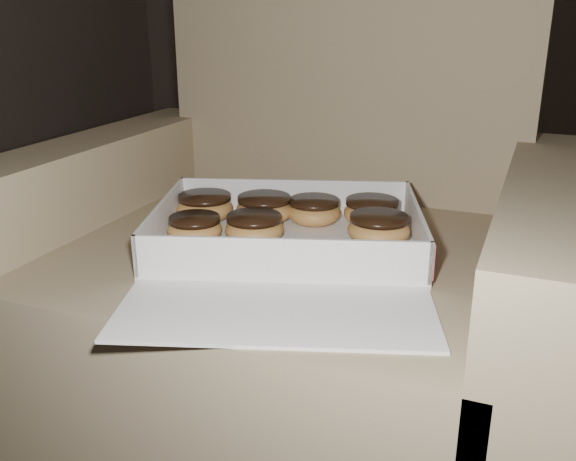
# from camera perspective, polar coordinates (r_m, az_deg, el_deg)

# --- Properties ---
(armchair) EXTENTS (0.94, 0.79, 0.98)m
(armchair) POSITION_cam_1_polar(r_m,az_deg,el_deg) (1.21, 1.02, -5.76)
(armchair) COLOR #8D7F5A
(armchair) RESTS_ON floor
(bakery_box) EXTENTS (0.56, 0.61, 0.07)m
(bakery_box) POSITION_cam_1_polar(r_m,az_deg,el_deg) (1.03, 0.03, -1.57)
(bakery_box) COLOR white
(bakery_box) RESTS_ON armchair
(donut_a) EXTENTS (0.10, 0.10, 0.05)m
(donut_a) POSITION_cam_1_polar(r_m,az_deg,el_deg) (1.18, -7.38, 2.10)
(donut_a) COLOR #C29143
(donut_a) RESTS_ON bakery_box
(donut_b) EXTENTS (0.10, 0.10, 0.05)m
(donut_b) POSITION_cam_1_polar(r_m,az_deg,el_deg) (1.07, 8.05, 0.16)
(donut_b) COLOR #C29143
(donut_b) RESTS_ON bakery_box
(donut_c) EXTENTS (0.10, 0.10, 0.05)m
(donut_c) POSITION_cam_1_polar(r_m,az_deg,el_deg) (1.15, 7.45, 1.68)
(donut_c) COLOR #C29143
(donut_c) RESTS_ON bakery_box
(donut_d) EXTENTS (0.10, 0.10, 0.05)m
(donut_d) POSITION_cam_1_polar(r_m,az_deg,el_deg) (1.15, 2.32, 1.78)
(donut_d) COLOR #C29143
(donut_d) RESTS_ON bakery_box
(donut_e) EXTENTS (0.10, 0.10, 0.05)m
(donut_e) POSITION_cam_1_polar(r_m,az_deg,el_deg) (1.16, -2.13, 1.97)
(donut_e) COLOR #C29143
(donut_e) RESTS_ON bakery_box
(donut_f) EXTENTS (0.10, 0.10, 0.05)m
(donut_f) POSITION_cam_1_polar(r_m,az_deg,el_deg) (1.06, -3.02, 0.24)
(donut_f) COLOR #C29143
(donut_f) RESTS_ON bakery_box
(donut_g) EXTENTS (0.09, 0.09, 0.05)m
(donut_g) POSITION_cam_1_polar(r_m,az_deg,el_deg) (1.08, -8.27, 0.19)
(donut_g) COLOR #C29143
(donut_g) RESTS_ON bakery_box
(crumb_a) EXTENTS (0.01, 0.01, 0.00)m
(crumb_a) POSITION_cam_1_polar(r_m,az_deg,el_deg) (1.06, 9.01, -1.51)
(crumb_a) COLOR black
(crumb_a) RESTS_ON bakery_box
(crumb_b) EXTENTS (0.01, 0.01, 0.00)m
(crumb_b) POSITION_cam_1_polar(r_m,az_deg,el_deg) (1.03, 4.93, -1.96)
(crumb_b) COLOR black
(crumb_b) RESTS_ON bakery_box
(crumb_c) EXTENTS (0.01, 0.01, 0.00)m
(crumb_c) POSITION_cam_1_polar(r_m,az_deg,el_deg) (1.00, -5.12, -2.61)
(crumb_c) COLOR black
(crumb_c) RESTS_ON bakery_box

